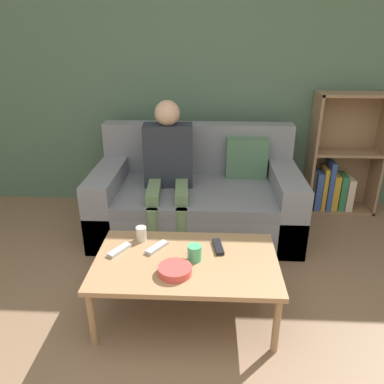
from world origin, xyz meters
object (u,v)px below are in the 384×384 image
object	(u,v)px
coffee_table	(186,265)
person_adult	(168,161)
cup_far	(141,234)
snack_bowl	(175,270)
couch	(197,198)
tv_remote_0	(218,247)
cup_near	(195,253)
tv_remote_2	(119,250)
bookshelf	(338,166)
tv_remote_1	(157,247)

from	to	relation	value
coffee_table	person_adult	distance (m)	1.10
cup_far	snack_bowl	size ratio (longest dim) A/B	0.49
couch	cup_far	distance (m)	0.98
couch	coffee_table	size ratio (longest dim) A/B	1.58
snack_bowl	tv_remote_0	bearing A→B (deg)	48.23
cup_near	tv_remote_2	world-z (taller)	cup_near
cup_near	cup_far	bearing A→B (deg)	149.05
coffee_table	cup_far	world-z (taller)	cup_far
bookshelf	person_adult	distance (m)	1.68
tv_remote_2	couch	bearing A→B (deg)	98.58
cup_far	couch	bearing A→B (deg)	70.15
couch	bookshelf	xyz separation A→B (m)	(1.34, 0.45, 0.16)
cup_near	tv_remote_1	xyz separation A→B (m)	(-0.24, 0.11, -0.04)
couch	tv_remote_1	size ratio (longest dim) A/B	10.24
couch	cup_near	distance (m)	1.13
person_adult	tv_remote_0	world-z (taller)	person_adult
couch	snack_bowl	bearing A→B (deg)	-93.62
cup_near	tv_remote_0	distance (m)	0.20
couch	tv_remote_0	xyz separation A→B (m)	(0.17, -0.99, 0.12)
tv_remote_2	person_adult	bearing A→B (deg)	109.34
person_adult	couch	bearing A→B (deg)	17.02
coffee_table	cup_near	bearing A→B (deg)	3.46
couch	person_adult	world-z (taller)	person_adult
person_adult	cup_far	distance (m)	0.85
tv_remote_1	bookshelf	bearing A→B (deg)	77.43
couch	cup_far	xyz separation A→B (m)	(-0.33, -0.91, 0.15)
couch	tv_remote_0	size ratio (longest dim) A/B	9.80
bookshelf	cup_far	size ratio (longest dim) A/B	12.19
couch	tv_remote_0	world-z (taller)	couch
person_adult	bookshelf	bearing A→B (deg)	15.21
cup_far	tv_remote_0	xyz separation A→B (m)	(0.49, -0.08, -0.04)
couch	cup_near	size ratio (longest dim) A/B	18.12
bookshelf	person_adult	bearing A→B (deg)	-160.97
cup_far	cup_near	bearing A→B (deg)	-30.95
couch	tv_remote_2	xyz separation A→B (m)	(-0.44, -1.05, 0.12)
cup_far	tv_remote_2	world-z (taller)	cup_far
couch	bookshelf	bearing A→B (deg)	18.71
coffee_table	couch	bearing A→B (deg)	88.64
cup_far	tv_remote_0	size ratio (longest dim) A/B	0.53
tv_remote_0	tv_remote_1	bearing A→B (deg)	175.16
bookshelf	snack_bowl	xyz separation A→B (m)	(-1.42, -1.72, -0.03)
tv_remote_0	snack_bowl	size ratio (longest dim) A/B	0.92
person_adult	tv_remote_2	size ratio (longest dim) A/B	6.65
couch	tv_remote_2	bearing A→B (deg)	-112.69
cup_near	cup_far	world-z (taller)	cup_near
bookshelf	tv_remote_0	distance (m)	1.86
cup_near	tv_remote_1	world-z (taller)	cup_near
bookshelf	tv_remote_1	xyz separation A→B (m)	(-1.55, -1.47, -0.04)
cup_near	tv_remote_1	distance (m)	0.26
tv_remote_0	cup_far	bearing A→B (deg)	162.33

